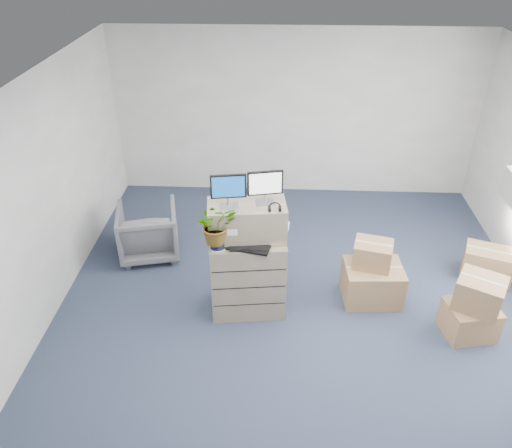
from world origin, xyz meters
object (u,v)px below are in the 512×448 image
object	(u,v)px
monitor_left	(228,189)
office_chair	(148,229)
water_bottle	(251,230)
keyboard	(248,247)
potted_plant	(217,229)
monitor_right	(265,185)
filing_cabinet_lower	(248,275)

from	to	relation	value
monitor_left	office_chair	xyz separation A→B (m)	(-1.29, 1.10, -1.28)
water_bottle	office_chair	bearing A→B (deg)	145.19
monitor_left	keyboard	world-z (taller)	monitor_left
keyboard	water_bottle	size ratio (longest dim) A/B	2.19
water_bottle	office_chair	distance (m)	2.01
water_bottle	potted_plant	size ratio (longest dim) A/B	0.38
monitor_right	potted_plant	distance (m)	0.72
monitor_right	potted_plant	xyz separation A→B (m)	(-0.52, -0.28, -0.40)
office_chair	potted_plant	bearing A→B (deg)	119.55
office_chair	water_bottle	bearing A→B (deg)	132.58
monitor_right	office_chair	bearing A→B (deg)	137.43
monitor_left	keyboard	bearing A→B (deg)	-47.00
filing_cabinet_lower	monitor_left	bearing A→B (deg)	172.96
monitor_right	water_bottle	distance (m)	0.57
filing_cabinet_lower	office_chair	world-z (taller)	filing_cabinet_lower
potted_plant	monitor_left	bearing A→B (deg)	56.15
monitor_left	water_bottle	distance (m)	0.60
filing_cabinet_lower	keyboard	bearing A→B (deg)	-91.13
monitor_right	keyboard	distance (m)	0.73
water_bottle	office_chair	xyz separation A→B (m)	(-1.54, 1.07, -0.73)
monitor_left	water_bottle	xyz separation A→B (m)	(0.24, 0.03, -0.55)
keyboard	monitor_left	bearing A→B (deg)	154.46
monitor_left	keyboard	xyz separation A→B (m)	(0.22, -0.17, -0.65)
filing_cabinet_lower	keyboard	distance (m)	0.56
water_bottle	potted_plant	world-z (taller)	potted_plant
keyboard	potted_plant	bearing A→B (deg)	-164.94
filing_cabinet_lower	office_chair	bearing A→B (deg)	136.65
water_bottle	potted_plant	bearing A→B (deg)	-149.13
filing_cabinet_lower	monitor_left	size ratio (longest dim) A/B	2.62
filing_cabinet_lower	potted_plant	size ratio (longest dim) A/B	1.74
potted_plant	keyboard	bearing A→B (deg)	2.86
keyboard	office_chair	bearing A→B (deg)	152.10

